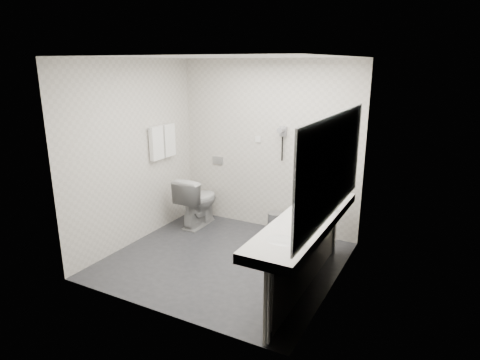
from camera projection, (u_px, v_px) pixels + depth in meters
The scene contains 32 objects.
floor at pixel (224, 260), 5.27m from camera, with size 2.80×2.80×0.00m, color #2A2A30.
ceiling at pixel (222, 57), 4.58m from camera, with size 2.80×2.80×0.00m, color silver.
wall_back at pixel (268, 147), 6.02m from camera, with size 2.80×2.80×0.00m, color silver.
wall_front at pixel (153, 195), 3.82m from camera, with size 2.80×2.80×0.00m, color silver.
wall_left at pixel (134, 154), 5.55m from camera, with size 2.60×2.60×0.00m, color silver.
wall_right at pixel (339, 181), 4.29m from camera, with size 2.60×2.60×0.00m, color silver.
vanity_counter at pixel (305, 222), 4.37m from camera, with size 0.55×2.20×0.10m, color white.
vanity_panel at pixel (306, 259), 4.47m from camera, with size 0.03×2.15×0.75m, color #9C9A92.
vanity_post_near at pixel (270, 308), 3.58m from camera, with size 0.06×0.06×0.75m, color silver.
vanity_post_far at pixel (334, 227), 5.34m from camera, with size 0.06×0.06×0.75m, color silver.
mirror at pixel (333, 166), 4.07m from camera, with size 0.02×2.20×1.05m, color #B2BCC6.
basin_near at pixel (282, 242), 3.81m from camera, with size 0.40×0.31×0.05m, color white.
basin_far at pixel (324, 202), 4.91m from camera, with size 0.40×0.31×0.05m, color white.
faucet_near at pixel (303, 237), 3.69m from camera, with size 0.04×0.04×0.15m, color silver.
faucet_far at pixel (340, 197), 4.80m from camera, with size 0.04×0.04×0.15m, color silver.
soap_bottle_a at pixel (306, 214), 4.32m from camera, with size 0.05×0.05×0.11m, color beige.
soap_bottle_b at pixel (305, 212), 4.41m from camera, with size 0.06×0.06×0.08m, color beige.
soap_bottle_c at pixel (310, 212), 4.33m from camera, with size 0.05×0.05×0.14m, color beige.
glass_left at pixel (323, 209), 4.45m from camera, with size 0.06×0.06×0.12m, color silver.
glass_right at pixel (335, 206), 4.55m from camera, with size 0.06×0.06×0.11m, color silver.
toilet at pixel (198, 201), 6.31m from camera, with size 0.44×0.77×0.78m, color white.
flush_plate at pixel (218, 160), 6.48m from camera, with size 0.18×0.02×0.12m, color #B2B5BA.
pedal_bin at pixel (275, 224), 6.05m from camera, with size 0.22×0.22×0.30m, color #B2B5BA.
bin_lid at pixel (275, 214), 6.00m from camera, with size 0.22×0.22×0.01m, color #B2B5BA.
towel_rail at pixel (161, 127), 5.91m from camera, with size 0.02×0.02×0.62m, color silver.
towel_near at pixel (156, 143), 5.85m from camera, with size 0.07×0.24×0.48m, color white.
towel_far at pixel (169, 140), 6.09m from camera, with size 0.07×0.24×0.48m, color white.
dryer_cradle at pixel (283, 131), 5.82m from camera, with size 0.10×0.04×0.14m, color gray.
dryer_barrel at pixel (281, 130), 5.75m from camera, with size 0.08×0.08×0.14m, color gray.
dryer_cord at pixel (282, 149), 5.87m from camera, with size 0.02×0.02×0.35m, color black.
switch_plate_a at pixel (258, 139), 6.05m from camera, with size 0.09×0.02×0.09m, color white.
switch_plate_b at pixel (303, 143), 5.74m from camera, with size 0.09×0.02×0.09m, color white.
Camera 1 is at (2.42, -4.13, 2.44)m, focal length 30.70 mm.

